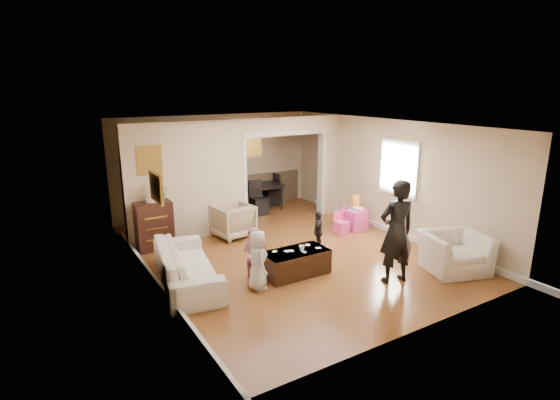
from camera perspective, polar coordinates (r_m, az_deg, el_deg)
floor at (r=8.98m, az=0.67°, el=-6.77°), size 7.00×7.00×0.00m
partition_left at (r=9.61m, az=-12.06°, el=2.44°), size 2.75×0.18×2.60m
partition_right at (r=11.43m, az=6.49°, el=4.61°), size 0.55×0.18×2.60m
partition_header at (r=10.50m, az=0.62°, el=10.00°), size 2.22×0.18×0.35m
window_pane at (r=9.95m, az=15.47°, el=4.11°), size 0.03×0.95×1.10m
framed_art_partition at (r=9.18m, az=-16.90°, el=5.06°), size 0.45×0.03×0.55m
framed_art_sofa_wall at (r=6.88m, az=-16.07°, el=1.61°), size 0.03×0.55×0.40m
framed_art_alcove at (r=12.00m, az=-3.56°, el=7.09°), size 0.45×0.03×0.55m
sofa at (r=7.67m, az=-12.25°, el=-8.36°), size 1.25×2.37×0.66m
armchair_back at (r=9.78m, az=-6.24°, el=-2.73°), size 0.89×0.91×0.75m
armchair_front at (r=8.58m, az=22.06°, el=-6.44°), size 1.33×1.25×0.71m
dresser at (r=9.32m, az=-16.32°, el=-3.27°), size 0.74×0.41×1.01m
table_lamp at (r=9.14m, az=-16.63°, el=0.83°), size 0.22×0.22×0.36m
potted_plant at (r=9.19m, az=-15.42°, el=0.84°), size 0.28×0.24×0.31m
coffee_table at (r=7.86m, az=2.06°, el=-8.28°), size 1.19×0.60×0.45m
coffee_cup at (r=7.77m, az=2.90°, el=-6.39°), size 0.11×0.11×0.10m
play_table at (r=10.43m, az=9.72°, el=-2.48°), size 0.57×0.57×0.49m
cereal_box at (r=10.47m, az=9.96°, el=-0.18°), size 0.21×0.10×0.30m
cyan_cup at (r=10.25m, az=9.55°, el=-1.12°), size 0.08×0.08×0.08m
toy_block at (r=10.37m, az=8.85°, el=-1.00°), size 0.10×0.09×0.05m
play_bowl at (r=10.30m, az=10.43°, el=-1.17°), size 0.24×0.24×0.05m
dining_table at (r=12.00m, az=-4.32°, el=0.44°), size 2.11×1.45×0.68m
adult_person at (r=7.61m, az=15.16°, el=-4.07°), size 0.73×0.55×1.82m
child_kneel_a at (r=7.23m, az=-2.96°, el=-7.95°), size 0.41×0.55×1.02m
child_kneel_b at (r=7.68m, az=-3.57°, el=-6.90°), size 0.49×0.55×0.93m
child_toddler at (r=8.93m, az=5.08°, el=-4.09°), size 0.51×0.47×0.84m
craft_papers at (r=7.86m, az=2.40°, el=-6.49°), size 0.88×0.40×0.00m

